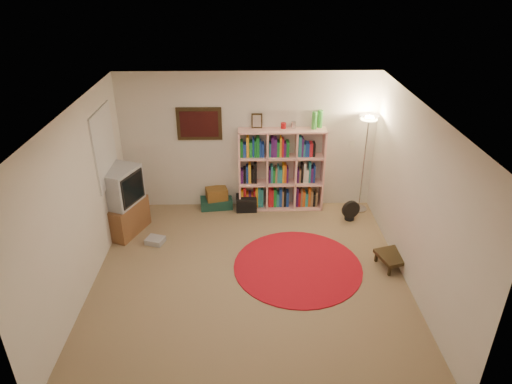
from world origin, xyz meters
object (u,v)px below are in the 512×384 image
tv_stand (121,202)px  bookshelf (280,170)px  side_table (394,256)px  floor_lamp (367,133)px  floor_fan (351,211)px  suitcase (216,202)px

tv_stand → bookshelf: bearing=39.0°
side_table → floor_lamp: bearing=94.4°
floor_fan → floor_lamp: bearing=40.4°
floor_fan → tv_stand: size_ratio=0.32×
suitcase → floor_fan: bearing=-19.7°
bookshelf → tv_stand: (-2.69, -0.85, -0.18)m
side_table → tv_stand: bearing=165.8°
suitcase → side_table: side_table is taller
bookshelf → tv_stand: 2.82m
floor_lamp → tv_stand: 4.31m
tv_stand → side_table: 4.44m
bookshelf → tv_stand: bearing=-162.6°
bookshelf → suitcase: bearing=-179.1°
bookshelf → floor_fan: bearing=-24.3°
floor_lamp → suitcase: (-2.64, 0.16, -1.41)m
floor_fan → side_table: floor_fan is taller
floor_fan → suitcase: floor_fan is taller
floor_fan → suitcase: (-2.40, 0.53, -0.09)m
floor_lamp → suitcase: floor_lamp is taller
side_table → suitcase: bearing=145.4°
tv_stand → suitcase: 1.79m
floor_fan → side_table: (0.38, -1.38, -0.01)m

